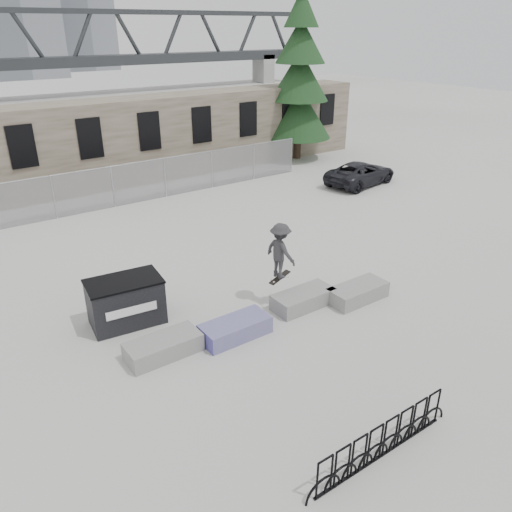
{
  "coord_description": "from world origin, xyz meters",
  "views": [
    {
      "loc": [
        -7.74,
        -10.23,
        8.05
      ],
      "look_at": [
        0.68,
        1.61,
        1.3
      ],
      "focal_mm": 35.0,
      "sensor_mm": 36.0,
      "label": 1
    }
  ],
  "objects": [
    {
      "name": "planter_offset",
      "position": [
        3.03,
        -0.71,
        0.28
      ],
      "size": [
        2.0,
        0.9,
        0.51
      ],
      "color": "gray",
      "rests_on": "ground"
    },
    {
      "name": "planter_center_right",
      "position": [
        1.33,
        -0.03,
        0.28
      ],
      "size": [
        2.0,
        0.9,
        0.51
      ],
      "color": "gray",
      "rests_on": "ground"
    },
    {
      "name": "suv",
      "position": [
        12.51,
        8.28,
        0.63
      ],
      "size": [
        4.76,
        2.72,
        1.25
      ],
      "primitive_type": "imported",
      "rotation": [
        0.0,
        0.0,
        1.72
      ],
      "color": "black",
      "rests_on": "ground"
    },
    {
      "name": "stone_wall",
      "position": [
        0.0,
        16.24,
        2.26
      ],
      "size": [
        36.0,
        2.58,
        4.5
      ],
      "color": "#645A4A",
      "rests_on": "ground"
    },
    {
      "name": "planter_far_left",
      "position": [
        -3.37,
        0.18,
        0.28
      ],
      "size": [
        2.0,
        0.9,
        0.51
      ],
      "color": "gray",
      "rests_on": "ground"
    },
    {
      "name": "bike_rack",
      "position": [
        -1.29,
        -5.57,
        0.44
      ],
      "size": [
        4.04,
        0.09,
        0.9
      ],
      "rotation": [
        0.0,
        0.0,
        -0.01
      ],
      "color": "black",
      "rests_on": "ground"
    },
    {
      "name": "ground",
      "position": [
        0.0,
        0.0,
        0.0
      ],
      "size": [
        120.0,
        120.0,
        0.0
      ],
      "primitive_type": "plane",
      "color": "beige",
      "rests_on": "ground"
    },
    {
      "name": "skateboarder",
      "position": [
        0.88,
        0.61,
        1.8
      ],
      "size": [
        0.8,
        1.2,
        1.91
      ],
      "rotation": [
        0.0,
        0.0,
        1.68
      ],
      "color": "#2E2E31",
      "rests_on": "ground"
    },
    {
      "name": "chainlink_fence",
      "position": [
        -0.0,
        12.5,
        1.04
      ],
      "size": [
        22.06,
        0.06,
        2.02
      ],
      "color": "gray",
      "rests_on": "ground"
    },
    {
      "name": "truss_bridge",
      "position": [
        10.0,
        55.0,
        4.13
      ],
      "size": [
        70.0,
        3.0,
        9.8
      ],
      "color": "#2D3033",
      "rests_on": "ground"
    },
    {
      "name": "spruce_tree",
      "position": [
        13.46,
        14.93,
        4.97
      ],
      "size": [
        4.23,
        4.23,
        11.5
      ],
      "color": "#38281E",
      "rests_on": "ground"
    },
    {
      "name": "dumpster",
      "position": [
        -3.52,
        2.29,
        0.7
      ],
      "size": [
        2.26,
        1.53,
        1.4
      ],
      "rotation": [
        0.0,
        0.0,
        -0.12
      ],
      "color": "black",
      "rests_on": "ground"
    },
    {
      "name": "planter_center_left",
      "position": [
        -1.32,
        -0.19,
        0.28
      ],
      "size": [
        2.0,
        0.9,
        0.51
      ],
      "color": "#372F8F",
      "rests_on": "ground"
    }
  ]
}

